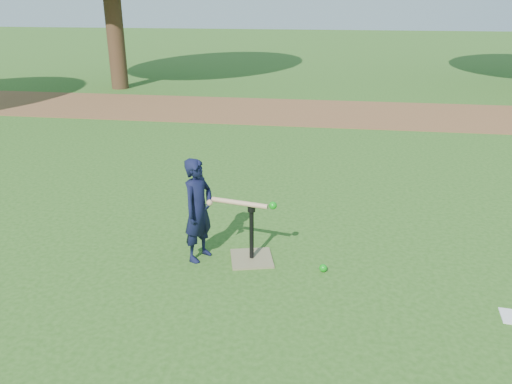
# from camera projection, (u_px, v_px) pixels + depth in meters

# --- Properties ---
(ground) EXTENTS (80.00, 80.00, 0.00)m
(ground) POSITION_uv_depth(u_px,v_px,m) (284.00, 270.00, 5.07)
(ground) COLOR #285116
(ground) RESTS_ON ground
(dirt_strip) EXTENTS (24.00, 3.00, 0.01)m
(dirt_strip) POSITION_uv_depth(u_px,v_px,m) (316.00, 112.00, 11.97)
(dirt_strip) COLOR brown
(dirt_strip) RESTS_ON ground
(child) EXTENTS (0.40, 0.47, 1.10)m
(child) POSITION_uv_depth(u_px,v_px,m) (198.00, 210.00, 5.11)
(child) COLOR black
(child) RESTS_ON ground
(wiffle_ball_ground) EXTENTS (0.08, 0.08, 0.08)m
(wiffle_ball_ground) POSITION_uv_depth(u_px,v_px,m) (323.00, 268.00, 5.02)
(wiffle_ball_ground) COLOR #0D9913
(wiffle_ball_ground) RESTS_ON ground
(batting_tee) EXTENTS (0.53, 0.53, 0.61)m
(batting_tee) POSITION_uv_depth(u_px,v_px,m) (252.00, 250.00, 5.23)
(batting_tee) COLOR olive
(batting_tee) RESTS_ON ground
(swing_action) EXTENTS (0.71, 0.17, 0.08)m
(swing_action) POSITION_uv_depth(u_px,v_px,m) (243.00, 203.00, 5.02)
(swing_action) COLOR tan
(swing_action) RESTS_ON ground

